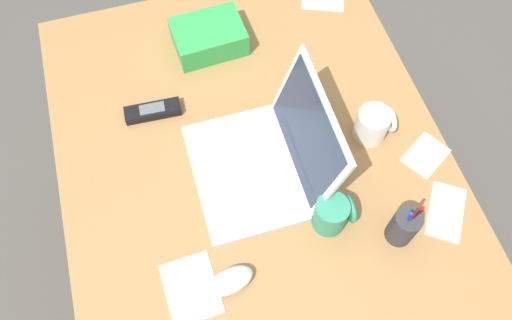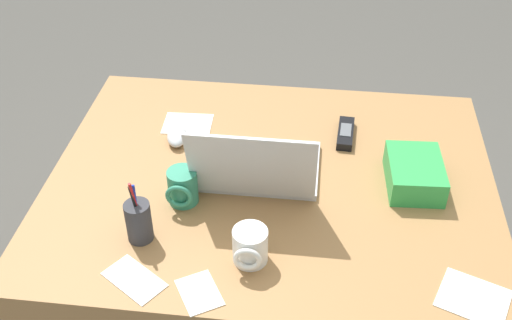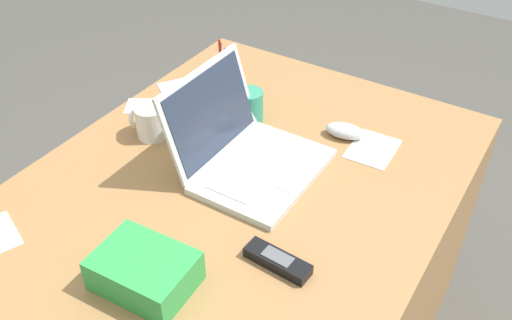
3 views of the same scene
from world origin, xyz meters
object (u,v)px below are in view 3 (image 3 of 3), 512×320
(coffee_mug_white, at_px, (150,121))
(pen_holder, at_px, (222,79))
(cordless_phone, at_px, (278,261))
(snack_bag, at_px, (145,271))
(laptop, at_px, (246,152))
(computer_mouse, at_px, (345,131))
(coffee_mug_tall, at_px, (248,106))

(coffee_mug_white, distance_m, pen_holder, 0.27)
(cordless_phone, relative_size, snack_bag, 0.77)
(pen_holder, relative_size, snack_bag, 0.92)
(coffee_mug_white, height_order, cordless_phone, coffee_mug_white)
(coffee_mug_white, xyz_separation_m, pen_holder, (0.27, -0.04, 0.01))
(laptop, xyz_separation_m, coffee_mug_white, (-0.02, 0.29, -0.00))
(computer_mouse, distance_m, cordless_phone, 0.49)
(laptop, bearing_deg, snack_bag, -175.59)
(laptop, bearing_deg, pen_holder, 44.74)
(pen_holder, height_order, snack_bag, pen_holder)
(coffee_mug_tall, bearing_deg, snack_bag, -166.61)
(coffee_mug_tall, height_order, cordless_phone, coffee_mug_tall)
(snack_bag, bearing_deg, laptop, 4.41)
(laptop, height_order, cordless_phone, laptop)
(snack_bag, bearing_deg, coffee_mug_tall, 13.39)
(computer_mouse, relative_size, coffee_mug_tall, 1.11)
(coffee_mug_tall, relative_size, cordless_phone, 0.65)
(laptop, relative_size, coffee_mug_tall, 3.45)
(computer_mouse, distance_m, coffee_mug_white, 0.51)
(pen_holder, bearing_deg, coffee_mug_white, 171.21)
(computer_mouse, relative_size, snack_bag, 0.56)
(cordless_phone, height_order, pen_holder, pen_holder)
(cordless_phone, height_order, snack_bag, snack_bag)
(coffee_mug_tall, distance_m, cordless_phone, 0.53)
(laptop, relative_size, computer_mouse, 3.10)
(coffee_mug_tall, bearing_deg, cordless_phone, -140.73)
(cordless_phone, relative_size, pen_holder, 0.84)
(pen_holder, bearing_deg, coffee_mug_tall, -118.11)
(coffee_mug_white, height_order, snack_bag, coffee_mug_white)
(coffee_mug_tall, xyz_separation_m, snack_bag, (-0.59, -0.14, -0.01))
(coffee_mug_tall, xyz_separation_m, cordless_phone, (-0.41, -0.33, -0.04))
(computer_mouse, height_order, coffee_mug_white, coffee_mug_white)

